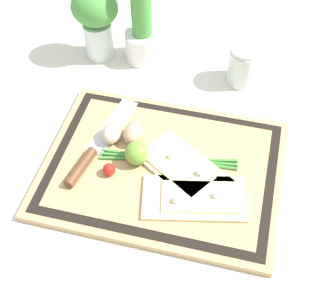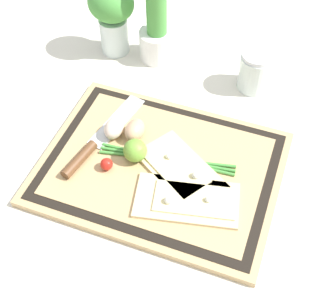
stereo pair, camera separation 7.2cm
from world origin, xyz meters
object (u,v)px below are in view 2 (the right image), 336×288
at_px(egg_pink, 114,128).
at_px(pizza_slice_far, 179,170).
at_px(egg_brown, 135,130).
at_px(herb_pot, 157,30).
at_px(herb_glass, 112,14).
at_px(sauce_jar, 255,73).
at_px(lime, 135,151).
at_px(cherry_tomato_red, 107,164).
at_px(knife, 91,147).
at_px(pizza_slice_near, 189,200).

bearing_deg(egg_pink, pizza_slice_far, -16.09).
height_order(egg_brown, herb_pot, herb_pot).
bearing_deg(egg_brown, herb_glass, 121.89).
bearing_deg(sauce_jar, egg_brown, -127.54).
relative_size(pizza_slice_far, lime, 4.34).
relative_size(sauce_jar, herb_glass, 0.53).
xyz_separation_m(egg_pink, sauce_jar, (0.25, 0.28, 0.00)).
distance_m(pizza_slice_far, cherry_tomato_red, 0.15).
xyz_separation_m(herb_pot, sauce_jar, (0.27, -0.03, -0.04)).
xyz_separation_m(pizza_slice_far, herb_pot, (-0.19, 0.36, 0.06)).
bearing_deg(herb_glass, knife, -73.88).
height_order(pizza_slice_near, herb_pot, herb_pot).
bearing_deg(egg_pink, lime, -34.91).
relative_size(egg_brown, herb_glass, 0.30).
distance_m(cherry_tomato_red, sauce_jar, 0.44).
bearing_deg(egg_pink, egg_brown, 12.14).
bearing_deg(egg_brown, cherry_tomato_red, -102.02).
relative_size(pizza_slice_far, knife, 0.80).
relative_size(pizza_slice_far, cherry_tomato_red, 8.29).
bearing_deg(herb_pot, herb_glass, -173.49).
xyz_separation_m(pizza_slice_near, sauce_jar, (0.04, 0.39, 0.02)).
height_order(lime, herb_glass, herb_glass).
relative_size(knife, lime, 5.41).
distance_m(pizza_slice_far, herb_glass, 0.47).
relative_size(cherry_tomato_red, herb_pot, 0.11).
bearing_deg(cherry_tomato_red, pizza_slice_near, -6.23).
bearing_deg(egg_brown, knife, -137.52).
bearing_deg(herb_glass, egg_pink, -65.92).
bearing_deg(pizza_slice_near, herb_glass, 130.16).
height_order(egg_pink, cherry_tomato_red, egg_pink).
distance_m(pizza_slice_near, pizza_slice_far, 0.08).
bearing_deg(herb_glass, pizza_slice_far, -48.66).
bearing_deg(lime, sauce_jar, 60.96).
bearing_deg(knife, sauce_jar, 50.18).
bearing_deg(sauce_jar, herb_pot, 174.28).
xyz_separation_m(pizza_slice_near, knife, (-0.24, 0.06, 0.00)).
height_order(pizza_slice_far, sauce_jar, sauce_jar).
bearing_deg(pizza_slice_far, sauce_jar, 75.89).
bearing_deg(sauce_jar, egg_pink, -132.10).
distance_m(egg_pink, sauce_jar, 0.38).
bearing_deg(pizza_slice_near, egg_brown, 143.51).
relative_size(egg_pink, lime, 1.16).
height_order(pizza_slice_near, sauce_jar, sauce_jar).
height_order(knife, sauce_jar, sauce_jar).
distance_m(egg_brown, herb_glass, 0.34).
distance_m(knife, lime, 0.10).
relative_size(knife, egg_brown, 4.65).
distance_m(knife, herb_pot, 0.37).
relative_size(herb_pot, herb_glass, 1.28).
bearing_deg(herb_pot, egg_pink, -87.25).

